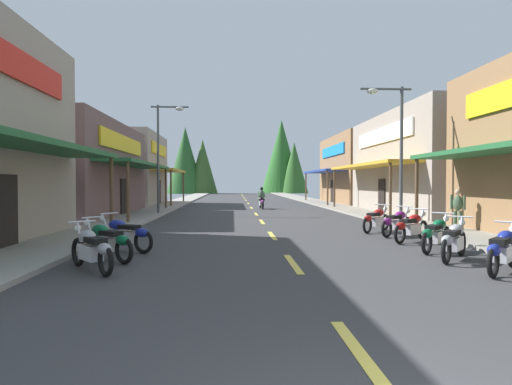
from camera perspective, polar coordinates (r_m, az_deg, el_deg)
The scene contains 22 objects.
ground at distance 33.18m, azimuth -0.63°, elevation -2.04°, with size 10.69×91.06×0.10m, color #38383A.
sidewalk_left at distance 33.54m, azimuth -11.79°, elevation -1.84°, with size 2.30×91.06×0.12m, color #9E9991.
sidewalk_right at distance 34.07m, azimuth 10.36°, elevation -1.79°, with size 2.30×91.06×0.12m, color gray.
centerline_dashes at distance 36.72m, azimuth -0.86°, elevation -1.63°, with size 0.16×68.10×0.01m.
storefront_left_middle at distance 27.06m, azimuth -23.70°, elevation 2.78°, with size 8.45×12.72×5.25m.
storefront_left_far at distance 39.02m, azimuth -18.83°, elevation 2.85°, with size 10.58×9.73×5.98m.
storefront_right_middle at distance 28.75m, azimuth 21.87°, elevation 3.48°, with size 7.98×13.16×6.04m.
storefront_right_far at distance 41.48m, azimuth 15.84°, elevation 2.84°, with size 10.60×11.88×6.07m.
streetlamp_left at distance 26.37m, azimuth -11.88°, elevation 6.23°, with size 2.18×0.30×6.40m.
streetlamp_right at distance 19.59m, azimuth 17.39°, elevation 7.13°, with size 2.18×0.30×5.92m.
motorcycle_parked_right_0 at distance 10.51m, azimuth 29.38°, elevation -6.44°, with size 1.60×1.57×1.04m.
motorcycle_parked_right_1 at distance 11.68m, azimuth 24.30°, elevation -5.63°, with size 1.46×1.70×1.04m.
motorcycle_parked_right_2 at distance 12.93m, azimuth 22.35°, elevation -4.95°, with size 1.55×1.61×1.04m.
motorcycle_parked_right_3 at distance 14.72m, azimuth 19.50°, elevation -4.18°, with size 1.69×1.47×1.04m.
motorcycle_parked_right_4 at distance 16.19m, azimuth 17.83°, elevation -3.68°, with size 1.67×1.49×1.04m.
motorcycle_parked_right_5 at distance 17.27m, azimuth 15.31°, elevation -3.36°, with size 1.56×1.61×1.04m.
motorcycle_parked_left_0 at distance 9.93m, azimuth -20.55°, elevation -6.80°, with size 1.42×1.73×1.04m.
motorcycle_parked_left_1 at distance 11.14m, azimuth -18.91°, elevation -5.91°, with size 1.68×1.48×1.04m.
motorcycle_parked_left_2 at distance 12.48m, azimuth -16.83°, elevation -5.13°, with size 1.88×1.20×1.04m.
rider_cruising_lead at distance 31.34m, azimuth 0.72°, elevation -0.94°, with size 0.60×2.14×1.57m.
pedestrian_by_shop at distance 18.00m, azimuth 24.70°, elevation -1.77°, with size 0.43×0.46×1.64m.
treeline_backdrop at distance 78.78m, azimuth -1.25°, elevation 4.17°, with size 24.97×11.19×13.44m.
Camera 1 is at (-1.38, -2.57, 1.87)m, focal length 30.85 mm.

